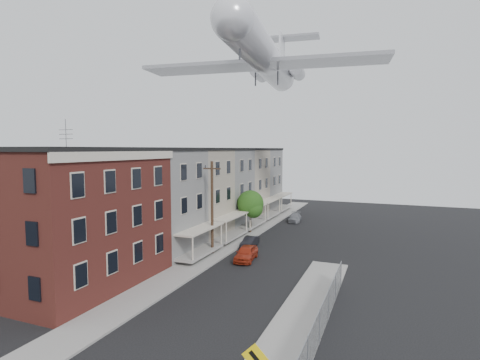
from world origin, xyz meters
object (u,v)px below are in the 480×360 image
object	(u,v)px
car_mid	(250,242)
utility_pole	(212,206)
airplane	(266,59)
street_tree	(251,205)
car_near	(246,253)
car_far	(295,218)

from	to	relation	value
car_mid	utility_pole	bearing A→B (deg)	-123.01
airplane	utility_pole	bearing A→B (deg)	-100.83
street_tree	car_near	distance (m)	11.46
utility_pole	car_far	distance (m)	19.78
car_mid	airplane	world-z (taller)	airplane
car_near	car_far	size ratio (longest dim) A/B	1.02
street_tree	car_mid	world-z (taller)	street_tree
street_tree	car_near	xyz separation A→B (m)	(3.43, -10.58, -2.77)
car_mid	car_far	bearing A→B (deg)	84.95
street_tree	car_far	world-z (taller)	street_tree
car_near	car_far	xyz separation A→B (m)	(-0.23, 19.68, -0.11)
utility_pole	car_near	distance (m)	5.52
car_far	airplane	distance (m)	21.87
street_tree	car_near	world-z (taller)	street_tree
utility_pole	car_far	bearing A→B (deg)	79.51
street_tree	car_near	bearing A→B (deg)	-72.05
car_mid	car_far	distance (m)	15.22
airplane	street_tree	bearing A→B (deg)	-167.31
utility_pole	airplane	size ratio (longest dim) A/B	0.29
car_near	car_far	world-z (taller)	car_near
car_near	car_mid	distance (m)	4.70
utility_pole	airplane	bearing A→B (deg)	79.17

